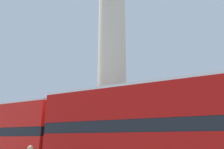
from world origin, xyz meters
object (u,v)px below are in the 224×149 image
at_px(bus_a, 144,129).
at_px(equestrian_statue, 54,141).
at_px(monument_column, 112,44).
at_px(street_lamp, 148,124).

bearing_deg(bus_a, equestrian_statue, 146.89).
height_order(monument_column, bus_a, monument_column).
bearing_deg(street_lamp, equestrian_statue, 152.21).
relative_size(monument_column, bus_a, 2.35).
distance_m(bus_a, equestrian_statue, 16.67).
height_order(bus_a, street_lamp, street_lamp).
bearing_deg(bus_a, street_lamp, 104.67).
height_order(monument_column, equestrian_statue, monument_column).
xyz_separation_m(bus_a, street_lamp, (-0.56, 2.27, 0.35)).
height_order(equestrian_statue, street_lamp, equestrian_statue).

